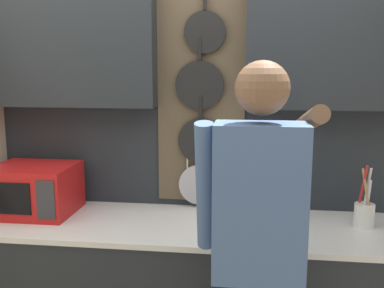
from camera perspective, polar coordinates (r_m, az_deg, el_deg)
back_wall_unit at (r=2.61m, az=-0.29°, el=5.22°), size 3.03×0.20×2.53m
microwave at (r=2.75m, az=-20.27°, el=-5.68°), size 0.48×0.40×0.29m
knife_block at (r=2.46m, az=7.42°, el=-8.09°), size 0.11×0.15×0.27m
utensil_crock at (r=2.55m, az=21.99°, el=-8.50°), size 0.11×0.11×0.35m
person at (r=1.87m, az=8.84°, el=-11.48°), size 0.54×0.70×1.80m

